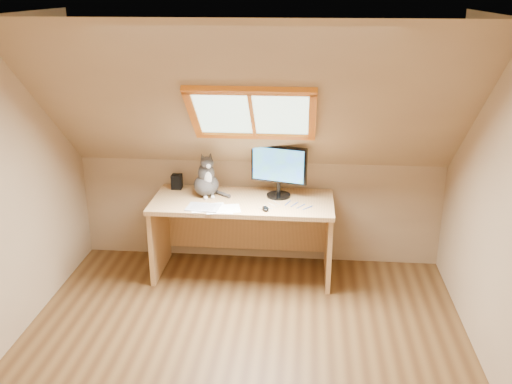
# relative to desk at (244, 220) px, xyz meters

# --- Properties ---
(ground) EXTENTS (3.50, 3.50, 0.00)m
(ground) POSITION_rel_desk_xyz_m (0.12, -1.45, -0.52)
(ground) COLOR brown
(ground) RESTS_ON ground
(room_shell) EXTENTS (3.52, 3.52, 2.41)m
(room_shell) POSITION_rel_desk_xyz_m (0.12, -1.54, 0.91)
(room_shell) COLOR tan
(room_shell) RESTS_ON ground
(desk) EXTENTS (1.65, 0.72, 0.75)m
(desk) POSITION_rel_desk_xyz_m (0.00, 0.00, 0.00)
(desk) COLOR tan
(desk) RESTS_ON ground
(monitor) EXTENTS (0.51, 0.22, 0.48)m
(monitor) POSITION_rel_desk_xyz_m (0.32, 0.04, 0.50)
(monitor) COLOR black
(monitor) RESTS_ON desk
(cat) EXTENTS (0.32, 0.34, 0.42)m
(cat) POSITION_rel_desk_xyz_m (-0.35, 0.02, 0.38)
(cat) COLOR #47413E
(cat) RESTS_ON desk
(desk_speaker) EXTENTS (0.10, 0.10, 0.14)m
(desk_speaker) POSITION_rel_desk_xyz_m (-0.66, 0.18, 0.30)
(desk_speaker) COLOR black
(desk_speaker) RESTS_ON desk
(graphics_tablet) EXTENTS (0.30, 0.23, 0.01)m
(graphics_tablet) POSITION_rel_desk_xyz_m (-0.32, -0.30, 0.23)
(graphics_tablet) COLOR #B2B2B7
(graphics_tablet) RESTS_ON desk
(mouse) EXTENTS (0.08, 0.11, 0.03)m
(mouse) POSITION_rel_desk_xyz_m (0.23, -0.30, 0.24)
(mouse) COLOR black
(mouse) RESTS_ON desk
(papers) EXTENTS (0.35, 0.30, 0.01)m
(papers) POSITION_rel_desk_xyz_m (-0.19, -0.33, 0.23)
(papers) COLOR white
(papers) RESTS_ON desk
(cables) EXTENTS (0.51, 0.26, 0.01)m
(cables) POSITION_rel_desk_xyz_m (0.41, -0.19, 0.23)
(cables) COLOR silver
(cables) RESTS_ON desk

